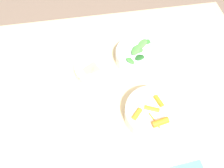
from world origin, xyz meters
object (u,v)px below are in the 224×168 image
Objects in this scene: bowl_greens at (137,55)px; bowl_beans_hotdog at (69,109)px; bowl_carrots at (152,113)px; bowl_cookies at (90,69)px.

bowl_beans_hotdog is (0.27, 0.18, -0.00)m from bowl_greens.
bowl_carrots is at bearing 89.22° from bowl_greens.
bowl_greens is at bearing -170.72° from bowl_cookies.
bowl_beans_hotdog is 0.17m from bowl_cookies.
bowl_beans_hotdog reaches higher than bowl_cookies.
bowl_greens is 0.32m from bowl_beans_hotdog.
bowl_greens reaches higher than bowl_cookies.
bowl_greens is at bearing -145.97° from bowl_beans_hotdog.
bowl_greens is at bearing -90.78° from bowl_carrots.
bowl_beans_hotdog is 1.67× the size of bowl_cookies.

